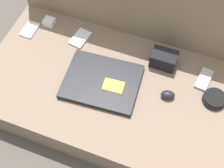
{
  "coord_description": "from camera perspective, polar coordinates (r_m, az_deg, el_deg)",
  "views": [
    {
      "loc": [
        0.25,
        -0.66,
        1.34
      ],
      "look_at": [
        0.0,
        0.0,
        0.17
      ],
      "focal_mm": 50.0,
      "sensor_mm": 36.0,
      "label": 1
    }
  ],
  "objects": [
    {
      "name": "ground_plane",
      "position": [
        1.51,
        0.0,
        -3.36
      ],
      "size": [
        8.0,
        8.0,
        0.0
      ],
      "primitive_type": "plane",
      "color": "#4C4742"
    },
    {
      "name": "couch_seat",
      "position": [
        1.45,
        0.0,
        -1.96
      ],
      "size": [
        1.18,
        0.63,
        0.15
      ],
      "color": "#7A6656",
      "rests_on": "ground_plane"
    },
    {
      "name": "couch_backrest",
      "position": [
        1.53,
        5.69,
        14.83
      ],
      "size": [
        1.18,
        0.2,
        0.57
      ],
      "color": "#7F705B",
      "rests_on": "ground_plane"
    },
    {
      "name": "laptop",
      "position": [
        1.38,
        -1.86,
        0.41
      ],
      "size": [
        0.35,
        0.28,
        0.03
      ],
      "rotation": [
        0.0,
        0.0,
        0.08
      ],
      "color": "black",
      "rests_on": "couch_seat"
    },
    {
      "name": "computer_mouse",
      "position": [
        1.36,
        10.17,
        -1.97
      ],
      "size": [
        0.07,
        0.05,
        0.04
      ],
      "rotation": [
        0.0,
        0.0,
        0.25
      ],
      "color": "black",
      "rests_on": "couch_seat"
    },
    {
      "name": "speaker_puck",
      "position": [
        1.4,
        18.19,
        -2.59
      ],
      "size": [
        0.1,
        0.1,
        0.03
      ],
      "color": "black",
      "rests_on": "couch_seat"
    },
    {
      "name": "phone_silver",
      "position": [
        1.62,
        -14.79,
        9.6
      ],
      "size": [
        0.07,
        0.1,
        0.01
      ],
      "rotation": [
        0.0,
        0.0,
        -0.03
      ],
      "color": "silver",
      "rests_on": "couch_seat"
    },
    {
      "name": "phone_black",
      "position": [
        1.54,
        -5.82,
        8.33
      ],
      "size": [
        0.08,
        0.12,
        0.01
      ],
      "rotation": [
        0.0,
        0.0,
        -0.16
      ],
      "color": "silver",
      "rests_on": "couch_seat"
    },
    {
      "name": "phone_small",
      "position": [
        1.45,
        16.48,
        0.85
      ],
      "size": [
        0.07,
        0.12,
        0.01
      ],
      "rotation": [
        0.0,
        0.0,
        -0.13
      ],
      "color": "#B7B7BC",
      "rests_on": "couch_seat"
    },
    {
      "name": "camera_pouch",
      "position": [
        1.44,
        9.45,
        4.52
      ],
      "size": [
        0.12,
        0.08,
        0.07
      ],
      "color": "black",
      "rests_on": "couch_seat"
    },
    {
      "name": "charger_brick",
      "position": [
        1.62,
        -11.41,
        11.07
      ],
      "size": [
        0.05,
        0.05,
        0.03
      ],
      "color": "silver",
      "rests_on": "couch_seat"
    }
  ]
}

